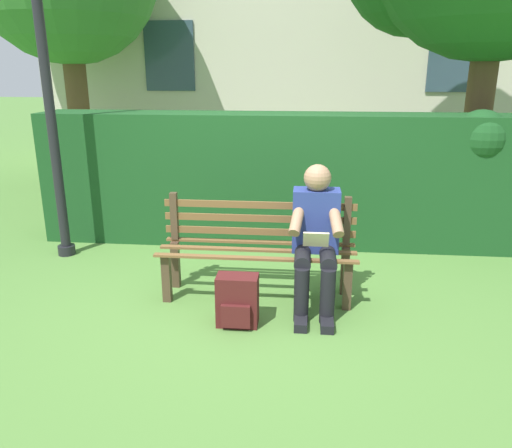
{
  "coord_description": "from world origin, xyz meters",
  "views": [
    {
      "loc": [
        -0.38,
        3.95,
        1.9
      ],
      "look_at": [
        0.0,
        0.1,
        0.7
      ],
      "focal_mm": 35.1,
      "sensor_mm": 36.0,
      "label": 1
    }
  ],
  "objects_px": {
    "park_bench": "(258,246)",
    "lamp_post": "(41,35)",
    "person_seated": "(316,234)",
    "backpack": "(237,301)"
  },
  "relations": [
    {
      "from": "park_bench",
      "to": "lamp_post",
      "type": "height_order",
      "value": "lamp_post"
    },
    {
      "from": "lamp_post",
      "to": "park_bench",
      "type": "bearing_deg",
      "value": 160.24
    },
    {
      "from": "person_seated",
      "to": "lamp_post",
      "type": "bearing_deg",
      "value": -19.78
    },
    {
      "from": "park_bench",
      "to": "person_seated",
      "type": "distance_m",
      "value": 0.55
    },
    {
      "from": "park_bench",
      "to": "backpack",
      "type": "height_order",
      "value": "park_bench"
    },
    {
      "from": "person_seated",
      "to": "backpack",
      "type": "relative_size",
      "value": 2.91
    },
    {
      "from": "person_seated",
      "to": "backpack",
      "type": "height_order",
      "value": "person_seated"
    },
    {
      "from": "person_seated",
      "to": "lamp_post",
      "type": "relative_size",
      "value": 0.32
    },
    {
      "from": "person_seated",
      "to": "park_bench",
      "type": "bearing_deg",
      "value": -19.86
    },
    {
      "from": "park_bench",
      "to": "person_seated",
      "type": "xyz_separation_m",
      "value": [
        -0.48,
        0.17,
        0.18
      ]
    }
  ]
}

